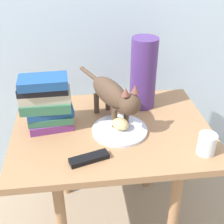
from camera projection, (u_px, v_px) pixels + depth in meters
The scene contains 9 objects.
ground_plane at pixel (112, 220), 1.63m from camera, with size 6.00×6.00×0.00m, color gray.
side_table at pixel (112, 142), 1.36m from camera, with size 0.86×0.64×0.60m.
plate at pixel (120, 130), 1.29m from camera, with size 0.24×0.24×0.01m, color silver.
bread_roll at pixel (120, 124), 1.27m from camera, with size 0.08×0.06×0.05m, color #E0BC7A.
cat at pixel (114, 95), 1.29m from camera, with size 0.23×0.45×0.23m.
book_stack at pixel (47, 103), 1.26m from camera, with size 0.22×0.15×0.24m.
green_vase at pixel (143, 73), 1.40m from camera, with size 0.12×0.12×0.34m, color #4C2D72.
candle_jar at pixel (207, 145), 1.15m from camera, with size 0.07×0.07×0.08m.
tv_remote at pixel (89, 158), 1.13m from camera, with size 0.15×0.04×0.02m, color black.
Camera 1 is at (-0.14, -1.08, 1.35)m, focal length 48.48 mm.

